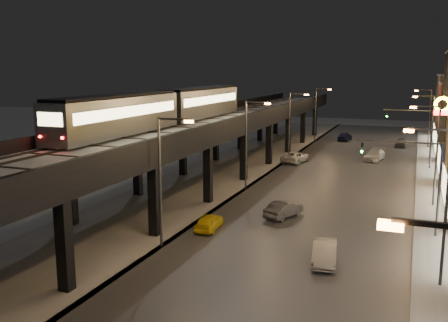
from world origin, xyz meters
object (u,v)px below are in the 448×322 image
(car_mid_silver, at_px, (295,157))
(car_onc_red, at_px, (401,143))
(car_onc_white, at_px, (375,155))
(subway_train, at_px, (166,107))
(car_taxi, at_px, (209,222))
(car_onc_silver, at_px, (325,253))
(car_far_white, at_px, (345,137))
(car_near_white, at_px, (284,210))

(car_mid_silver, xyz_separation_m, car_onc_red, (12.42, 18.99, -0.01))
(car_onc_white, height_order, car_onc_red, car_onc_white)
(subway_train, bearing_deg, car_onc_white, 51.66)
(car_taxi, height_order, car_onc_red, car_onc_red)
(car_onc_red, bearing_deg, car_onc_silver, -91.43)
(car_taxi, relative_size, car_far_white, 0.86)
(car_far_white, bearing_deg, car_onc_white, 117.30)
(car_taxi, bearing_deg, car_onc_white, -109.84)
(car_near_white, xyz_separation_m, car_onc_white, (4.81, 29.79, 0.05))
(subway_train, bearing_deg, car_far_white, 73.24)
(car_near_white, distance_m, car_onc_white, 30.18)
(car_near_white, bearing_deg, car_onc_red, -82.02)
(car_taxi, bearing_deg, car_onc_silver, 154.77)
(car_onc_white, xyz_separation_m, car_onc_red, (2.84, 13.68, -0.00))
(subway_train, height_order, car_onc_silver, subway_train)
(car_taxi, bearing_deg, car_mid_silver, -94.43)
(car_mid_silver, height_order, car_onc_white, car_mid_silver)
(car_near_white, relative_size, car_onc_red, 0.96)
(subway_train, distance_m, car_mid_silver, 21.86)
(car_far_white, xyz_separation_m, car_onc_white, (6.33, -17.47, -0.00))
(car_mid_silver, distance_m, car_onc_white, 10.95)
(car_near_white, relative_size, car_mid_silver, 0.78)
(car_far_white, bearing_deg, car_onc_red, 164.95)
(subway_train, relative_size, car_mid_silver, 6.64)
(car_onc_silver, bearing_deg, car_far_white, 88.55)
(car_onc_white, distance_m, car_onc_red, 13.97)
(car_onc_red, bearing_deg, car_mid_silver, -121.60)
(subway_train, xyz_separation_m, car_onc_red, (21.56, 37.34, -7.59))
(car_near_white, distance_m, car_far_white, 47.28)
(subway_train, height_order, car_far_white, subway_train)
(car_far_white, relative_size, car_onc_white, 0.85)
(car_onc_red, bearing_deg, subway_train, -118.41)
(subway_train, height_order, car_onc_white, subway_train)
(car_mid_silver, bearing_deg, subway_train, 73.02)
(car_near_white, relative_size, car_onc_white, 0.82)
(car_mid_silver, distance_m, car_onc_red, 22.69)
(car_onc_silver, bearing_deg, car_onc_red, 78.98)
(car_near_white, height_order, car_mid_silver, car_mid_silver)
(car_taxi, bearing_deg, car_far_white, -98.20)
(car_far_white, xyz_separation_m, car_onc_red, (9.18, -3.79, -0.00))
(subway_train, bearing_deg, car_near_white, -23.79)
(car_near_white, bearing_deg, subway_train, -5.82)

